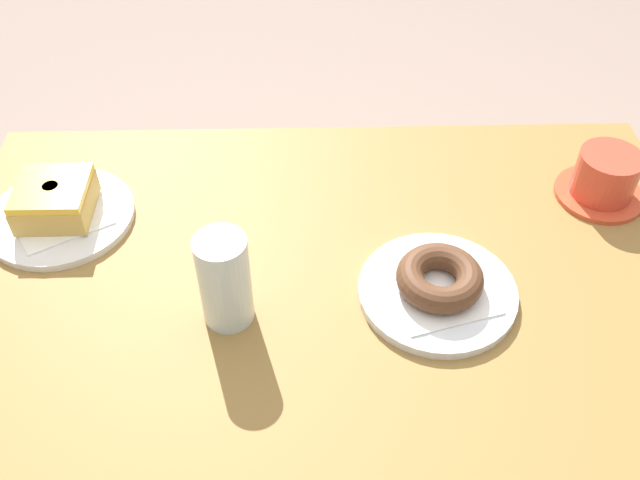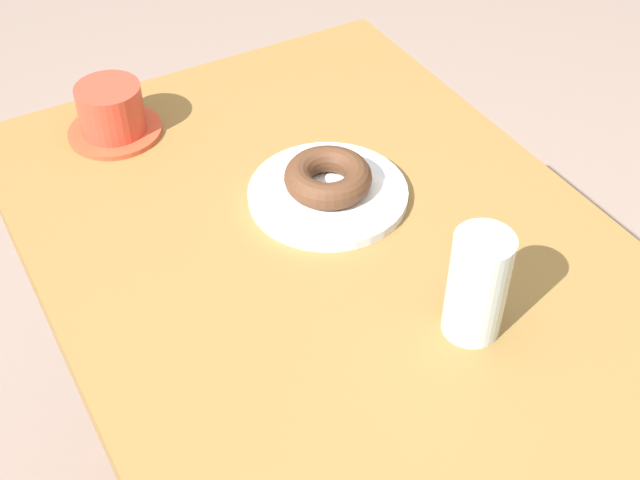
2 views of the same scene
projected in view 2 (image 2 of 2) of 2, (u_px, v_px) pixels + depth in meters
name	position (u px, v px, depth m)	size (l,w,h in m)	color
table	(355.00, 331.00, 1.02)	(1.01, 0.64, 0.74)	olive
plate_chocolate_ring	(328.00, 194.00, 1.05)	(0.20, 0.20, 0.01)	white
napkin_chocolate_ring	(328.00, 189.00, 1.05)	(0.12, 0.12, 0.00)	white
donut_chocolate_ring	(328.00, 177.00, 1.04)	(0.11, 0.11, 0.03)	#553320
water_glass	(477.00, 285.00, 0.86)	(0.06, 0.06, 0.13)	silver
coffee_cup	(111.00, 112.00, 1.14)	(0.13, 0.13, 0.07)	#D54B2D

